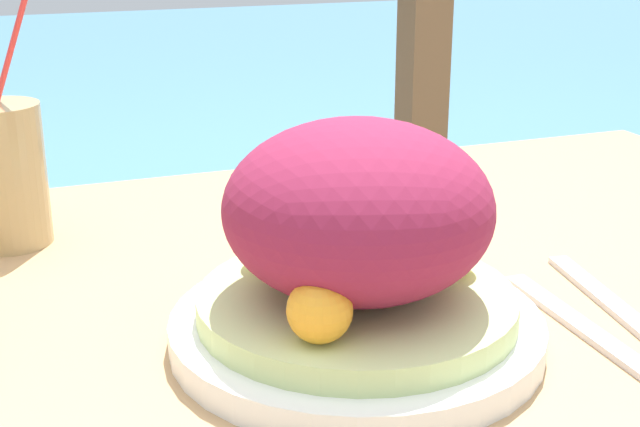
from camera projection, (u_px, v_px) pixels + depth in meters
railing_fence at (158, 76)px, 1.37m from camera, size 2.80×0.08×1.14m
sea_backdrop at (55, 117)px, 3.78m from camera, size 12.00×4.00×0.42m
salad_plate at (357, 251)px, 0.59m from camera, size 0.25×0.25×0.16m
drink_glass at (4, 174)px, 0.77m from camera, size 0.08×0.07×0.24m
fork at (581, 326)px, 0.63m from camera, size 0.02×0.18×0.00m
knife at (611, 303)px, 0.67m from camera, size 0.04×0.18×0.00m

